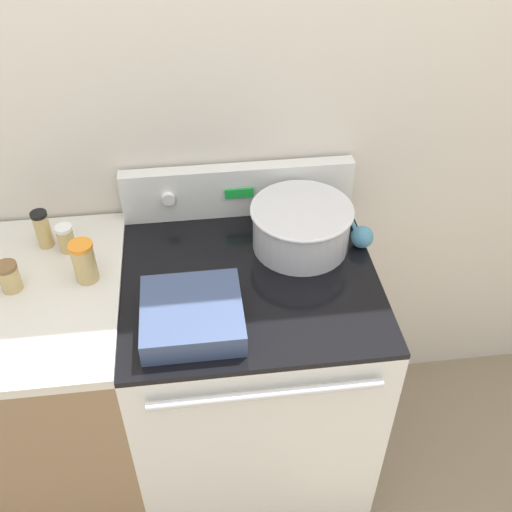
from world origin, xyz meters
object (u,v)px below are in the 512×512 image
at_px(spice_jar_orange_cap, 84,262).
at_px(spice_jar_brown_cap, 9,277).
at_px(mixing_bowl, 301,225).
at_px(casserole_dish, 192,314).
at_px(spice_jar_black_cap, 43,229).
at_px(ladle, 360,234).
at_px(spice_jar_white_cap, 66,238).

xyz_separation_m(spice_jar_orange_cap, spice_jar_brown_cap, (-0.20, -0.02, -0.02)).
height_order(mixing_bowl, spice_jar_brown_cap, mixing_bowl).
xyz_separation_m(mixing_bowl, spice_jar_orange_cap, (-0.62, -0.09, -0.00)).
bearing_deg(casserole_dish, spice_jar_black_cap, 138.96).
height_order(mixing_bowl, ladle, mixing_bowl).
bearing_deg(ladle, spice_jar_black_cap, 174.80).
bearing_deg(mixing_bowl, spice_jar_white_cap, 176.00).
bearing_deg(casserole_dish, ladle, 28.38).
distance_m(spice_jar_orange_cap, spice_jar_brown_cap, 0.21).
bearing_deg(spice_jar_black_cap, casserole_dish, -41.04).
bearing_deg(ladle, spice_jar_brown_cap, -174.56).
relative_size(mixing_bowl, spice_jar_black_cap, 2.54).
bearing_deg(spice_jar_orange_cap, ladle, 5.75).
xyz_separation_m(spice_jar_orange_cap, spice_jar_black_cap, (-0.14, 0.17, -0.00)).
bearing_deg(mixing_bowl, spice_jar_brown_cap, -173.02).
distance_m(mixing_bowl, ladle, 0.19).
distance_m(mixing_bowl, spice_jar_brown_cap, 0.84).
bearing_deg(ladle, casserole_dish, -151.62).
height_order(spice_jar_orange_cap, spice_jar_black_cap, spice_jar_orange_cap).
distance_m(casserole_dish, spice_jar_black_cap, 0.56).
xyz_separation_m(ladle, spice_jar_orange_cap, (-0.81, -0.08, 0.05)).
height_order(casserole_dish, spice_jar_white_cap, spice_jar_white_cap).
height_order(mixing_bowl, spice_jar_black_cap, mixing_bowl).
bearing_deg(spice_jar_orange_cap, spice_jar_white_cap, 116.86).
bearing_deg(spice_jar_black_cap, spice_jar_orange_cap, -50.89).
relative_size(mixing_bowl, spice_jar_brown_cap, 3.58).
bearing_deg(spice_jar_orange_cap, spice_jar_black_cap, 129.11).
bearing_deg(ladle, spice_jar_white_cap, 176.50).
relative_size(spice_jar_white_cap, spice_jar_black_cap, 0.73).
height_order(spice_jar_white_cap, spice_jar_black_cap, spice_jar_black_cap).
distance_m(mixing_bowl, casserole_dish, 0.45).
xyz_separation_m(mixing_bowl, spice_jar_brown_cap, (-0.83, -0.10, -0.02)).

